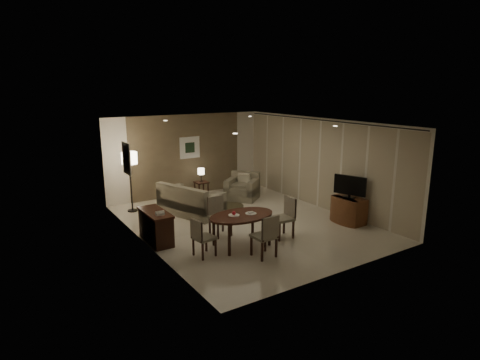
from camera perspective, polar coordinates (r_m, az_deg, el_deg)
room_shell at (r=10.86m, az=-0.57°, el=1.23°), size 5.50×7.00×2.70m
taupe_accent at (r=13.53m, az=-7.56°, el=3.53°), size 3.96×0.03×2.70m
curtain_wall at (r=12.19m, az=11.18°, el=2.17°), size 0.08×6.70×2.58m
curtain_rod at (r=12.01m, az=11.47°, el=8.36°), size 0.03×6.80×0.03m
art_back_frame at (r=13.51m, az=-7.16°, el=4.60°), size 0.72×0.03×0.72m
art_back_canvas at (r=13.50m, az=-7.14°, el=4.59°), size 0.34×0.01×0.34m
art_left_frame at (r=10.38m, az=-15.84°, el=2.96°), size 0.03×0.60×0.80m
art_left_canvas at (r=10.38m, az=-15.76°, el=2.97°), size 0.01×0.46×0.64m
downlight_nl at (r=8.07m, az=-0.69°, el=6.62°), size 0.10×0.10×0.01m
downlight_nr at (r=9.84m, az=13.39°, el=7.48°), size 0.10×0.10×0.01m
downlight_fl at (r=11.27m, az=-10.56°, el=8.31°), size 0.10×0.10×0.01m
downlight_fr at (r=12.60m, az=1.44°, el=9.04°), size 0.10×0.10×0.01m
console_desk at (r=9.72m, az=-11.87°, el=-6.52°), size 0.48×1.20×0.75m
telephone at (r=9.32m, az=-11.33°, el=-4.61°), size 0.20×0.14×0.09m
tv_cabinet at (r=11.22m, az=15.22°, el=-4.13°), size 0.48×0.90×0.70m
flat_tv at (r=11.03m, az=15.36°, el=-0.83°), size 0.36×0.85×0.60m
dining_table at (r=9.31m, az=0.24°, el=-7.14°), size 1.58×0.99×0.74m
chair_near at (r=8.71m, az=3.41°, el=-7.88°), size 0.48×0.48×0.96m
chair_far at (r=9.89m, az=-2.82°, el=-5.25°), size 0.48×0.48×0.96m
chair_left at (r=8.77m, az=-5.10°, el=-8.09°), size 0.47×0.47×0.86m
chair_right at (r=9.80m, az=6.00°, el=-5.39°), size 0.52×0.52×0.99m
plate_a at (r=9.14m, az=-0.88°, el=-5.03°), size 0.26×0.26×0.02m
plate_b at (r=9.26m, az=1.56°, el=-4.77°), size 0.26×0.26×0.02m
fruit_apple at (r=9.12m, az=-0.88°, el=-4.72°), size 0.09×0.09×0.09m
napkin at (r=9.26m, az=1.56°, el=-4.64°), size 0.12×0.08×0.03m
round_rug at (r=12.34m, az=-2.69°, el=-3.74°), size 1.38×1.38×0.01m
sofa at (r=11.61m, az=-7.00°, el=-2.70°), size 2.09×1.53×0.88m
armchair at (r=13.00m, az=0.30°, el=-0.92°), size 1.30×1.31×0.85m
side_table at (r=13.37m, az=-5.50°, el=-1.32°), size 0.41×0.41×0.52m
table_lamp at (r=13.25m, az=-5.55°, el=0.82°), size 0.22×0.22×0.50m
floor_lamp at (r=12.08m, az=-15.27°, el=-0.28°), size 0.45×0.45×1.76m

